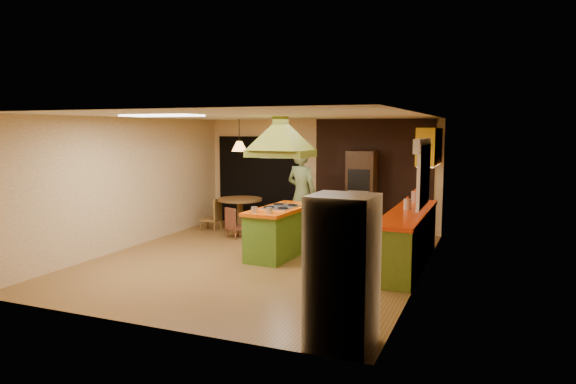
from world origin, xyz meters
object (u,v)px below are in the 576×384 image
at_px(refrigerator, 342,272).
at_px(canister_large, 416,197).
at_px(man, 302,195).
at_px(dining_table, 240,208).
at_px(wall_oven, 362,192).
at_px(kitchen_island, 281,231).

bearing_deg(refrigerator, canister_large, 91.00).
distance_m(man, refrigerator, 5.09).
height_order(refrigerator, dining_table, refrigerator).
height_order(man, wall_oven, man).
relative_size(wall_oven, dining_table, 1.83).
xyz_separation_m(wall_oven, dining_table, (-2.56, -0.80, -0.39)).
distance_m(man, dining_table, 1.77).
bearing_deg(wall_oven, man, -127.15).
height_order(refrigerator, wall_oven, wall_oven).
relative_size(kitchen_island, wall_oven, 0.98).
xyz_separation_m(man, dining_table, (-1.65, 0.47, -0.44)).
distance_m(wall_oven, canister_large, 1.77).
xyz_separation_m(refrigerator, dining_table, (-3.82, 5.07, -0.28)).
bearing_deg(canister_large, man, -177.25).
height_order(dining_table, canister_large, canister_large).
xyz_separation_m(man, canister_large, (2.24, 0.11, 0.06)).
bearing_deg(wall_oven, kitchen_island, -110.52).
height_order(refrigerator, canister_large, refrigerator).
distance_m(man, canister_large, 2.24).
xyz_separation_m(kitchen_island, refrigerator, (2.12, -3.38, 0.36)).
bearing_deg(man, kitchen_island, 109.90).
distance_m(kitchen_island, wall_oven, 2.68).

